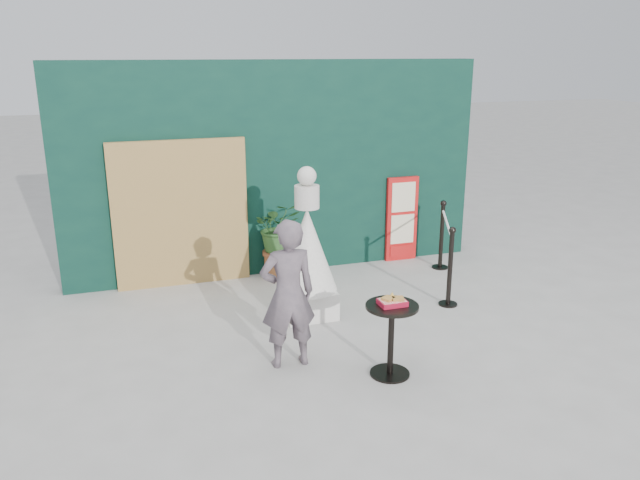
{
  "coord_description": "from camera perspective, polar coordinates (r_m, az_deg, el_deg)",
  "views": [
    {
      "loc": [
        -2.19,
        -5.38,
        3.1
      ],
      "look_at": [
        0.0,
        1.2,
        1.0
      ],
      "focal_mm": 35.0,
      "sensor_mm": 36.0,
      "label": 1
    }
  ],
  "objects": [
    {
      "name": "ground",
      "position": [
        6.58,
        3.36,
        -11.28
      ],
      "size": [
        60.0,
        60.0,
        0.0
      ],
      "primitive_type": "plane",
      "color": "#ADAAA5",
      "rests_on": "ground"
    },
    {
      "name": "woman",
      "position": [
        6.26,
        -2.95,
        -4.96
      ],
      "size": [
        0.57,
        0.37,
        1.55
      ],
      "primitive_type": "imported",
      "rotation": [
        0.0,
        0.0,
        3.14
      ],
      "color": "slate",
      "rests_on": "ground"
    },
    {
      "name": "statue",
      "position": [
        7.46,
        -1.17,
        -1.51
      ],
      "size": [
        0.72,
        0.72,
        1.84
      ],
      "color": "silver",
      "rests_on": "ground"
    },
    {
      "name": "planter",
      "position": [
        8.82,
        -3.92,
        0.59
      ],
      "size": [
        0.65,
        0.56,
        1.1
      ],
      "color": "#985D32",
      "rests_on": "ground"
    },
    {
      "name": "back_wall",
      "position": [
        8.95,
        -3.96,
        6.51
      ],
      "size": [
        6.0,
        0.3,
        3.0
      ],
      "primitive_type": "cube",
      "color": "black",
      "rests_on": "ground"
    },
    {
      "name": "cafe_table",
      "position": [
        6.2,
        6.54,
        -8.06
      ],
      "size": [
        0.52,
        0.52,
        0.75
      ],
      "color": "black",
      "rests_on": "ground"
    },
    {
      "name": "stanchion_barrier",
      "position": [
        8.67,
        11.4,
        -0.98
      ],
      "size": [
        0.84,
        1.54,
        1.03
      ],
      "color": "black",
      "rests_on": "ground"
    },
    {
      "name": "food_basket",
      "position": [
        6.09,
        6.63,
        -5.58
      ],
      "size": [
        0.26,
        0.19,
        0.11
      ],
      "color": "#B2132F",
      "rests_on": "cafe_table"
    },
    {
      "name": "menu_board",
      "position": [
        9.6,
        7.49,
        1.91
      ],
      "size": [
        0.5,
        0.07,
        1.3
      ],
      "color": "red",
      "rests_on": "ground"
    },
    {
      "name": "bamboo_fence",
      "position": [
        8.62,
        -12.59,
        2.33
      ],
      "size": [
        1.8,
        0.08,
        2.0
      ],
      "primitive_type": "cube",
      "color": "tan",
      "rests_on": "ground"
    }
  ]
}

